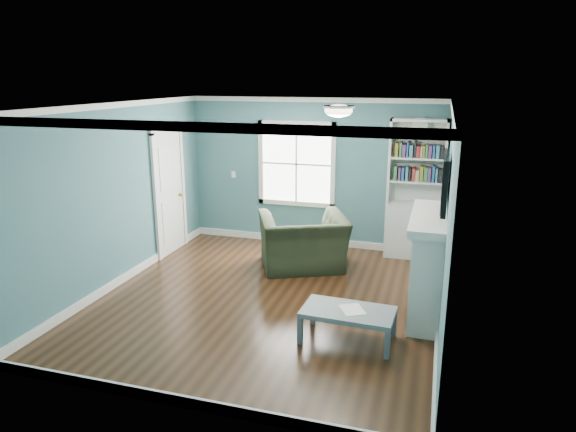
# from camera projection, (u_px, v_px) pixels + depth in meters

# --- Properties ---
(floor) EXTENTS (5.00, 5.00, 0.00)m
(floor) POSITION_uv_depth(u_px,v_px,m) (268.00, 299.00, 7.03)
(floor) COLOR black
(floor) RESTS_ON ground
(room_walls) EXTENTS (5.00, 5.00, 5.00)m
(room_walls) POSITION_uv_depth(u_px,v_px,m) (267.00, 186.00, 6.61)
(room_walls) COLOR #3F6F7A
(room_walls) RESTS_ON ground
(trim) EXTENTS (4.50, 5.00, 2.60)m
(trim) POSITION_uv_depth(u_px,v_px,m) (267.00, 211.00, 6.70)
(trim) COLOR white
(trim) RESTS_ON ground
(window) EXTENTS (1.40, 0.06, 1.50)m
(window) POSITION_uv_depth(u_px,v_px,m) (296.00, 164.00, 9.02)
(window) COLOR white
(window) RESTS_ON room_walls
(bookshelf) EXTENTS (0.90, 0.35, 2.31)m
(bookshelf) POSITION_uv_depth(u_px,v_px,m) (414.00, 204.00, 8.42)
(bookshelf) COLOR silver
(bookshelf) RESTS_ON ground
(fireplace) EXTENTS (0.44, 1.58, 1.30)m
(fireplace) POSITION_uv_depth(u_px,v_px,m) (428.00, 266.00, 6.47)
(fireplace) COLOR black
(fireplace) RESTS_ON ground
(tv) EXTENTS (0.06, 1.10, 0.65)m
(tv) POSITION_uv_depth(u_px,v_px,m) (445.00, 181.00, 6.15)
(tv) COLOR black
(tv) RESTS_ON fireplace
(door) EXTENTS (0.12, 0.98, 2.17)m
(door) POSITION_uv_depth(u_px,v_px,m) (169.00, 191.00, 8.65)
(door) COLOR silver
(door) RESTS_ON ground
(ceiling_fixture) EXTENTS (0.38, 0.38, 0.15)m
(ceiling_fixture) POSITION_uv_depth(u_px,v_px,m) (339.00, 110.00, 6.20)
(ceiling_fixture) COLOR white
(ceiling_fixture) RESTS_ON room_walls
(light_switch) EXTENTS (0.08, 0.01, 0.12)m
(light_switch) POSITION_uv_depth(u_px,v_px,m) (234.00, 174.00, 9.42)
(light_switch) COLOR white
(light_switch) RESTS_ON room_walls
(recliner) EXTENTS (1.54, 1.31, 1.14)m
(recliner) POSITION_uv_depth(u_px,v_px,m) (303.00, 233.00, 8.03)
(recliner) COLOR #252E1D
(recliner) RESTS_ON ground
(coffee_table) EXTENTS (1.06, 0.61, 0.38)m
(coffee_table) POSITION_uv_depth(u_px,v_px,m) (348.00, 314.00, 5.84)
(coffee_table) COLOR #505760
(coffee_table) RESTS_ON ground
(paper_sheet) EXTENTS (0.36, 0.38, 0.00)m
(paper_sheet) POSITION_uv_depth(u_px,v_px,m) (353.00, 310.00, 5.83)
(paper_sheet) COLOR white
(paper_sheet) RESTS_ON coffee_table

